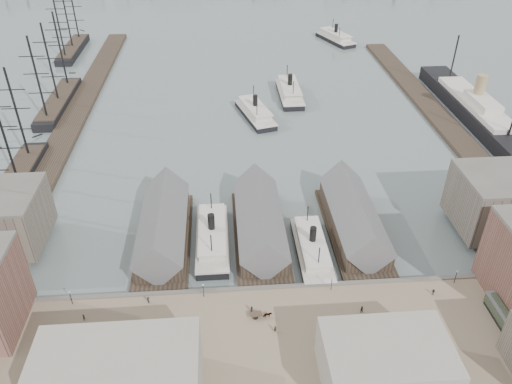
{
  "coord_description": "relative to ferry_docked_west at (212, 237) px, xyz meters",
  "views": [
    {
      "loc": [
        -9.18,
        -90.81,
        86.72
      ],
      "look_at": [
        0.0,
        30.0,
        6.0
      ],
      "focal_mm": 35.0,
      "sensor_mm": 36.0,
      "label": 1
    }
  ],
  "objects": [
    {
      "name": "east_wharf",
      "position": [
        91.0,
        75.35,
        -1.6
      ],
      "size": [
        10.0,
        180.0,
        1.6
      ],
      "primitive_type": "cube",
      "color": "#2D231C",
      "rests_on": "ground"
    },
    {
      "name": "pedestrian_7",
      "position": [
        45.55,
        -41.35,
        0.42
      ],
      "size": [
        1.22,
        1.07,
        1.63
      ],
      "primitive_type": "imported",
      "rotation": [
        0.0,
        0.0,
        2.59
      ],
      "color": "black",
      "rests_on": "quay"
    },
    {
      "name": "pedestrian_8",
      "position": [
        51.47,
        -24.98,
        0.42
      ],
      "size": [
        1.04,
        0.76,
        1.64
      ],
      "primitive_type": "imported",
      "rotation": [
        0.0,
        0.0,
        5.86
      ],
      "color": "black",
      "rests_on": "quay"
    },
    {
      "name": "horse_cart_right",
      "position": [
        25.54,
        -37.63,
        0.41
      ],
      "size": [
        4.76,
        3.48,
        1.58
      ],
      "rotation": [
        0.0,
        0.0,
        2.05
      ],
      "color": "black",
      "rests_on": "quay"
    },
    {
      "name": "ferry_open_near",
      "position": [
        17.49,
        78.65,
        -0.0
      ],
      "size": [
        15.79,
        29.83,
        10.21
      ],
      "rotation": [
        0.0,
        0.0,
        0.27
      ],
      "color": "black",
      "rests_on": "ground"
    },
    {
      "name": "pedestrian_0",
      "position": [
        -28.29,
        -26.7,
        0.44
      ],
      "size": [
        0.47,
        0.63,
        1.67
      ],
      "primitive_type": "imported",
      "rotation": [
        0.0,
        0.0,
        1.53
      ],
      "color": "black",
      "rests_on": "quay"
    },
    {
      "name": "lamp_post_near_w",
      "position": [
        -2.0,
        -21.65,
        2.32
      ],
      "size": [
        0.44,
        0.44,
        3.92
      ],
      "color": "black",
      "rests_on": "quay"
    },
    {
      "name": "ferry_shed_center",
      "position": [
        13.0,
        2.23,
        2.24
      ],
      "size": [
        14.0,
        42.0,
        12.6
      ],
      "color": "#2D231C",
      "rests_on": "ground"
    },
    {
      "name": "west_wharf",
      "position": [
        -55.0,
        85.35,
        -1.6
      ],
      "size": [
        10.0,
        220.0,
        1.6
      ],
      "primitive_type": "cube",
      "color": "#2D231C",
      "rests_on": "ground"
    },
    {
      "name": "ferry_docked_west",
      "position": [
        0.0,
        0.0,
        0.0
      ],
      "size": [
        8.59,
        28.63,
        10.23
      ],
      "color": "black",
      "rests_on": "ground"
    },
    {
      "name": "ferry_open_far",
      "position": [
        70.76,
        176.32,
        0.07
      ],
      "size": [
        18.9,
        30.66,
        10.52
      ],
      "rotation": [
        0.0,
        0.0,
        0.37
      ],
      "color": "black",
      "rests_on": "ground"
    },
    {
      "name": "ferry_open_mid",
      "position": [
        34.07,
        98.52,
        0.18
      ],
      "size": [
        9.34,
        30.8,
        10.99
      ],
      "rotation": [
        0.0,
        0.0,
        0.0
      ],
      "color": "black",
      "rests_on": "ground"
    },
    {
      "name": "ferry_shed_east",
      "position": [
        39.0,
        2.23,
        2.24
      ],
      "size": [
        14.0,
        42.0,
        12.6
      ],
      "color": "#2D231C",
      "rests_on": "ground"
    },
    {
      "name": "sailing_ship_mid",
      "position": [
        -64.12,
        95.62,
        0.1
      ],
      "size": [
        8.47,
        48.93,
        34.82
      ],
      "color": "black",
      "rests_on": "ground"
    },
    {
      "name": "street_bldg_west",
      "position": [
        -17.0,
        -46.65,
        5.6
      ],
      "size": [
        30.0,
        16.0,
        12.0
      ],
      "primitive_type": "cube",
      "color": "gray",
      "rests_on": "quay"
    },
    {
      "name": "warehouse_east_back",
      "position": [
        81.0,
        0.35,
        7.1
      ],
      "size": [
        28.0,
        20.0,
        15.0
      ],
      "primitive_type": "cube",
      "color": "#60564C",
      "rests_on": "east_land"
    },
    {
      "name": "horse_cart_center",
      "position": [
        11.37,
        -29.06,
        0.4
      ],
      "size": [
        4.93,
        1.83,
        1.56
      ],
      "rotation": [
        0.0,
        0.0,
        1.7
      ],
      "color": "black",
      "rests_on": "quay"
    },
    {
      "name": "lamp_post_far_e",
      "position": [
        58.0,
        -21.65,
        2.32
      ],
      "size": [
        0.44,
        0.44,
        3.92
      ],
      "color": "black",
      "rests_on": "quay"
    },
    {
      "name": "pedestrian_6",
      "position": [
        33.36,
        -29.09,
        0.5
      ],
      "size": [
        0.95,
        0.78,
        1.79
      ],
      "primitive_type": "imported",
      "rotation": [
        0.0,
        0.0,
        3.02
      ],
      "color": "black",
      "rests_on": "quay"
    },
    {
      "name": "ground",
      "position": [
        13.0,
        -14.65,
        -2.4
      ],
      "size": [
        900.0,
        900.0,
        0.0
      ],
      "primitive_type": "plane",
      "color": "slate",
      "rests_on": "ground"
    },
    {
      "name": "ocean_steamer",
      "position": [
        105.0,
        71.54,
        1.47
      ],
      "size": [
        12.29,
        89.85,
        17.97
      ],
      "color": "black",
      "rests_on": "ground"
    },
    {
      "name": "quay",
      "position": [
        13.0,
        -34.65,
        -1.4
      ],
      "size": [
        180.0,
        30.0,
        2.0
      ],
      "primitive_type": "cube",
      "color": "#7C6A54",
      "rests_on": "ground"
    },
    {
      "name": "ferry_shed_west",
      "position": [
        -13.0,
        2.23,
        2.24
      ],
      "size": [
        14.0,
        42.0,
        12.6
      ],
      "color": "#2D231C",
      "rests_on": "ground"
    },
    {
      "name": "street_bldg_center",
      "position": [
        33.0,
        -46.65,
        4.6
      ],
      "size": [
        24.0,
        16.0,
        10.0
      ],
      "primitive_type": "cube",
      "color": "gray",
      "rests_on": "quay"
    },
    {
      "name": "pedestrian_2",
      "position": [
        -14.6,
        -22.65,
        0.46
      ],
      "size": [
        1.24,
        1.24,
        1.72
      ],
      "primitive_type": "imported",
      "rotation": [
        0.0,
        0.0,
        2.36
      ],
      "color": "black",
      "rests_on": "quay"
    },
    {
      "name": "pedestrian_4",
      "position": [
        8.79,
        -27.16,
        0.43
      ],
      "size": [
        0.96,
        0.86,
        1.65
      ],
      "primitive_type": "imported",
      "rotation": [
        0.0,
        0.0,
        0.53
      ],
      "color": "black",
      "rests_on": "quay"
    },
    {
      "name": "sailing_ship_far",
      "position": [
        -74.54,
        168.04,
        0.06
      ],
      "size": [
        8.26,
        45.88,
        33.95
      ],
      "color": "black",
      "rests_on": "ground"
    },
    {
      "name": "ferry_docked_east",
      "position": [
        26.0,
        -6.55,
        -0.17
      ],
      "size": [
        7.98,
        26.61,
        9.5
      ],
      "color": "black",
      "rests_on": "ground"
    },
    {
      "name": "lamp_post_near_e",
      "position": [
        28.0,
        -21.65,
        2.32
      ],
      "size": [
        0.44,
        0.44,
        3.92
      ],
      "color": "black",
      "rests_on": "quay"
    },
    {
      "name": "lamp_post_far_w",
      "position": [
        -32.0,
        -21.65,
        2.32
      ],
      "size": [
        0.44,
        0.44,
        3.92
      ],
      "color": "black",
      "rests_on": "quay"
    },
    {
      "name": "pedestrian_5",
      "position": [
        13.46,
        -33.29,
        0.47
      ],
      "size": [
        0.71,
        0.57,
        1.73
      ],
      "primitive_type": "imported",
      "rotation": [
        0.0,
        0.0,
        0.19
      ],
      "color": "black",
      "rests_on": "quay"
    },
    {
      "name": "sailing_ship_near",
      "position": [
        -62.22,
        28.61,
        0.09
      ],
      "size": [
        8.23,
        56.72,
        33.85
      ],
      "color": "black",
      "rests_on": "ground"
    },
    {
      "name": "tram",
      "position": [
        63.18,
        -32.89,
        1.36
      ],
      "size": [
        2.55,
        9.63,
        3.42
      ],
      "rotation": [
        0.0,
        0.0,
        0.01
      ],
      "color": "black",
      "rests_on": "quay"
    },
    {
      "name": "pedestrian_1",
      "position": [
        -23.76,
        -34.43,
        0.49
      ],
      "size": [
        0.92,
        1.03,
        1.76
      ],
      "primitive_type": "imported",
      "rotation": [
        0.0,
        0.0,
        4.36
      ],
      "color": "black",
      "rests_on": "quay"
    },
    {
      "name": "horse_cart_left",
      "position": [
        -23.83,
        -32.8,
        0.39
      ],
      "size": [
        4.74,
        3.18,
        1.53
      ],
      "rotation": [
        0.0,
        0.0,
        1.14
      ],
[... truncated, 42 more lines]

